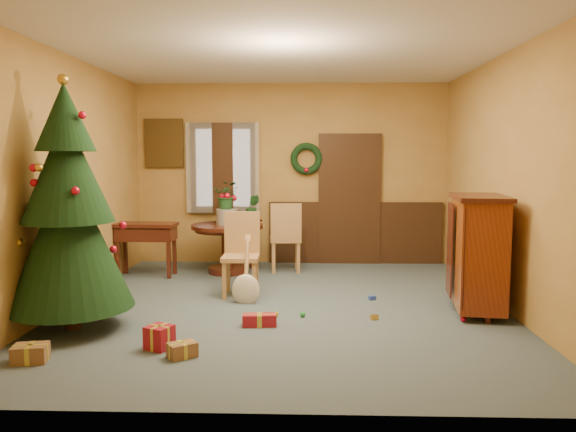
{
  "coord_description": "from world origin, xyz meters",
  "views": [
    {
      "loc": [
        0.25,
        -6.36,
        1.72
      ],
      "look_at": [
        0.03,
        0.4,
        1.01
      ],
      "focal_mm": 35.0,
      "sensor_mm": 36.0,
      "label": 1
    }
  ],
  "objects_px": {
    "chair_near": "(241,251)",
    "christmas_tree": "(68,211)",
    "sideboard": "(478,250)",
    "dining_table": "(227,239)",
    "writing_desk": "(146,236)"
  },
  "relations": [
    {
      "from": "chair_near",
      "to": "christmas_tree",
      "type": "height_order",
      "value": "christmas_tree"
    },
    {
      "from": "christmas_tree",
      "to": "sideboard",
      "type": "xyz_separation_m",
      "value": [
        4.25,
        0.74,
        -0.5
      ]
    },
    {
      "from": "sideboard",
      "to": "chair_near",
      "type": "bearing_deg",
      "value": 164.46
    },
    {
      "from": "chair_near",
      "to": "christmas_tree",
      "type": "relative_size",
      "value": 0.41
    },
    {
      "from": "dining_table",
      "to": "chair_near",
      "type": "distance_m",
      "value": 1.35
    },
    {
      "from": "dining_table",
      "to": "writing_desk",
      "type": "bearing_deg",
      "value": -167.83
    },
    {
      "from": "dining_table",
      "to": "christmas_tree",
      "type": "distance_m",
      "value": 3.11
    },
    {
      "from": "chair_near",
      "to": "sideboard",
      "type": "relative_size",
      "value": 0.79
    },
    {
      "from": "dining_table",
      "to": "christmas_tree",
      "type": "height_order",
      "value": "christmas_tree"
    },
    {
      "from": "chair_near",
      "to": "sideboard",
      "type": "distance_m",
      "value": 2.82
    },
    {
      "from": "dining_table",
      "to": "sideboard",
      "type": "xyz_separation_m",
      "value": [
        3.07,
        -2.05,
        0.19
      ]
    },
    {
      "from": "writing_desk",
      "to": "sideboard",
      "type": "relative_size",
      "value": 0.68
    },
    {
      "from": "dining_table",
      "to": "chair_near",
      "type": "height_order",
      "value": "chair_near"
    },
    {
      "from": "chair_near",
      "to": "christmas_tree",
      "type": "bearing_deg",
      "value": -135.7
    },
    {
      "from": "chair_near",
      "to": "writing_desk",
      "type": "relative_size",
      "value": 1.17
    }
  ]
}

